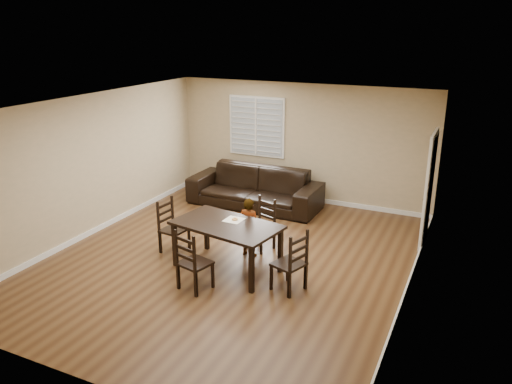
% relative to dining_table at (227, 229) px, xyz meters
% --- Properties ---
extents(ground, '(7.00, 7.00, 0.00)m').
position_rel_dining_table_xyz_m(ground, '(-0.12, 0.34, -0.73)').
color(ground, brown).
rests_on(ground, ground).
extents(room, '(6.04, 7.04, 2.72)m').
position_rel_dining_table_xyz_m(room, '(-0.08, 0.52, 1.08)').
color(room, tan).
rests_on(room, ground).
extents(dining_table, '(1.89, 1.27, 0.82)m').
position_rel_dining_table_xyz_m(dining_table, '(0.00, 0.00, 0.00)').
color(dining_table, black).
rests_on(dining_table, ground).
extents(chair_near, '(0.53, 0.51, 0.95)m').
position_rel_dining_table_xyz_m(chair_near, '(0.21, 1.08, -0.30)').
color(chair_near, black).
rests_on(chair_near, ground).
extents(chair_far, '(0.54, 0.52, 1.00)m').
position_rel_dining_table_xyz_m(chair_far, '(-0.17, -0.90, -0.28)').
color(chair_far, black).
rests_on(chair_far, ground).
extents(chair_left, '(0.46, 0.48, 0.98)m').
position_rel_dining_table_xyz_m(chair_left, '(-1.30, 0.22, -0.29)').
color(chair_left, black).
rests_on(chair_left, ground).
extents(chair_right, '(0.54, 0.56, 1.00)m').
position_rel_dining_table_xyz_m(chair_right, '(1.30, -0.25, -0.28)').
color(chair_right, black).
rests_on(chair_right, ground).
extents(child, '(0.39, 0.26, 1.07)m').
position_rel_dining_table_xyz_m(child, '(0.11, 0.62, -0.19)').
color(child, gray).
rests_on(child, ground).
extents(napkin, '(0.31, 0.31, 0.00)m').
position_rel_dining_table_xyz_m(napkin, '(0.03, 0.19, 0.09)').
color(napkin, '#ECE5CB').
rests_on(napkin, dining_table).
extents(donut, '(0.10, 0.10, 0.04)m').
position_rel_dining_table_xyz_m(donut, '(0.06, 0.19, 0.11)').
color(donut, '#C48746').
rests_on(donut, napkin).
extents(sofa, '(2.97, 1.19, 0.86)m').
position_rel_dining_table_xyz_m(sofa, '(-0.89, 2.99, -0.30)').
color(sofa, black).
rests_on(sofa, ground).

